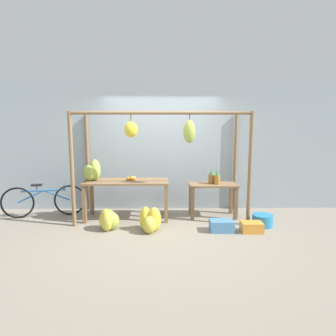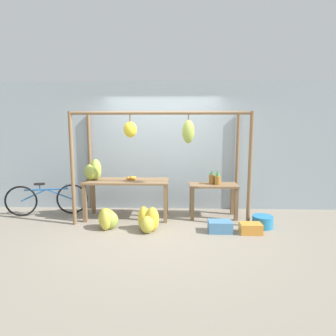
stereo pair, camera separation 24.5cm
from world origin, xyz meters
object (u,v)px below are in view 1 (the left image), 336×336
(banana_pile_on_table, at_px, (92,171))
(banana_pile_ground_left, at_px, (109,220))
(banana_pile_ground_right, at_px, (150,220))
(blue_bucket, at_px, (262,220))
(fruit_crate_white, at_px, (221,226))
(pineapple_cluster, at_px, (214,178))
(orange_pile, at_px, (132,178))
(parked_bicycle, at_px, (44,201))
(fruit_crate_purple, at_px, (252,227))

(banana_pile_on_table, height_order, banana_pile_ground_left, banana_pile_on_table)
(banana_pile_ground_right, height_order, blue_bucket, banana_pile_ground_right)
(fruit_crate_white, height_order, blue_bucket, blue_bucket)
(pineapple_cluster, bearing_deg, blue_bucket, -35.84)
(orange_pile, xyz_separation_m, banana_pile_ground_right, (0.39, -0.74, -0.62))
(banana_pile_ground_right, xyz_separation_m, fruit_crate_white, (1.26, -0.03, -0.09))
(parked_bicycle, distance_m, fruit_crate_purple, 4.10)
(banana_pile_ground_left, height_order, fruit_crate_white, banana_pile_ground_left)
(banana_pile_on_table, height_order, parked_bicycle, banana_pile_on_table)
(pineapple_cluster, bearing_deg, banana_pile_ground_right, -147.43)
(orange_pile, distance_m, fruit_crate_purple, 2.43)
(banana_pile_on_table, xyz_separation_m, parked_bicycle, (-1.04, 0.13, -0.62))
(banana_pile_on_table, height_order, blue_bucket, banana_pile_on_table)
(parked_bicycle, bearing_deg, pineapple_cluster, -0.69)
(parked_bicycle, bearing_deg, fruit_crate_purple, -13.14)
(blue_bucket, bearing_deg, pineapple_cluster, 144.16)
(banana_pile_ground_right, xyz_separation_m, parked_bicycle, (-2.20, 0.85, 0.15))
(blue_bucket, relative_size, fruit_crate_purple, 1.01)
(banana_pile_on_table, relative_size, banana_pile_ground_right, 0.76)
(fruit_crate_purple, bearing_deg, pineapple_cluster, 120.00)
(banana_pile_on_table, relative_size, fruit_crate_white, 1.03)
(blue_bucket, height_order, parked_bicycle, parked_bicycle)
(banana_pile_ground_left, distance_m, blue_bucket, 2.83)
(fruit_crate_white, bearing_deg, fruit_crate_purple, -5.59)
(parked_bicycle, xyz_separation_m, fruit_crate_purple, (3.99, -0.93, -0.25))
(parked_bicycle, bearing_deg, fruit_crate_white, -14.24)
(banana_pile_ground_left, bearing_deg, pineapple_cluster, 20.10)
(pineapple_cluster, height_order, parked_bicycle, pineapple_cluster)
(fruit_crate_white, distance_m, blue_bucket, 0.86)
(banana_pile_on_table, bearing_deg, banana_pile_ground_right, -31.80)
(orange_pile, distance_m, banana_pile_ground_right, 1.04)
(pineapple_cluster, bearing_deg, banana_pile_on_table, -177.90)
(banana_pile_on_table, distance_m, banana_pile_ground_right, 1.57)
(blue_bucket, xyz_separation_m, parked_bicycle, (-4.28, 0.63, 0.23))
(fruit_crate_white, bearing_deg, banana_pile_ground_right, 178.76)
(orange_pile, relative_size, parked_bicycle, 0.12)
(pineapple_cluster, bearing_deg, fruit_crate_purple, -60.00)
(pineapple_cluster, relative_size, parked_bicycle, 0.19)
(banana_pile_ground_left, height_order, blue_bucket, banana_pile_ground_left)
(fruit_crate_white, distance_m, parked_bicycle, 3.58)
(banana_pile_ground_left, distance_m, fruit_crate_purple, 2.53)
(orange_pile, height_order, blue_bucket, orange_pile)
(orange_pile, bearing_deg, fruit_crate_purple, -20.51)
(banana_pile_ground_right, height_order, fruit_crate_purple, banana_pile_ground_right)
(blue_bucket, xyz_separation_m, fruit_crate_purple, (-0.30, -0.30, -0.02))
(pineapple_cluster, xyz_separation_m, banana_pile_ground_right, (-1.27, -0.81, -0.62))
(banana_pile_ground_left, xyz_separation_m, fruit_crate_purple, (2.53, -0.15, -0.09))
(fruit_crate_purple, bearing_deg, orange_pile, 159.49)
(fruit_crate_white, bearing_deg, orange_pile, 155.26)
(banana_pile_ground_right, height_order, fruit_crate_white, banana_pile_ground_right)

